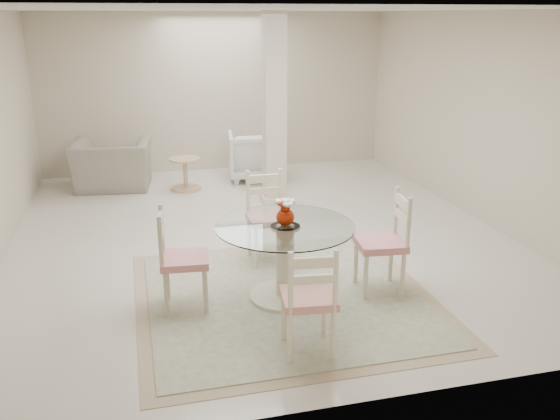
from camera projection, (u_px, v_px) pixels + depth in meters
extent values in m
plane|color=silver|center=(260.00, 235.00, 7.47)|extent=(7.00, 7.00, 0.00)
cube|color=beige|center=(216.00, 93.00, 10.27)|extent=(6.00, 0.02, 2.70)
cube|color=beige|center=(375.00, 225.00, 3.83)|extent=(6.00, 0.02, 2.70)
cube|color=beige|center=(483.00, 118.00, 7.75)|extent=(0.02, 7.00, 2.70)
cube|color=white|center=(258.00, 9.00, 6.62)|extent=(6.00, 7.00, 0.02)
cube|color=beige|center=(274.00, 111.00, 8.36)|extent=(0.30, 0.30, 2.70)
cube|color=tan|center=(285.00, 298.00, 5.79)|extent=(2.85, 2.85, 0.01)
cube|color=beige|center=(285.00, 298.00, 5.79)|extent=(2.61, 2.61, 0.01)
cylinder|color=#ECE4C2|center=(285.00, 296.00, 5.79)|extent=(0.69, 0.69, 0.05)
cylinder|color=#ECE4C2|center=(285.00, 261.00, 5.67)|extent=(0.17, 0.17, 0.71)
cylinder|color=#ECE4C2|center=(285.00, 228.00, 5.56)|extent=(0.28, 0.28, 0.03)
cylinder|color=white|center=(285.00, 226.00, 5.56)|extent=(1.32, 1.32, 0.01)
ellipsoid|color=#A72005|center=(285.00, 217.00, 5.53)|extent=(0.17, 0.17, 0.16)
cylinder|color=#A72005|center=(285.00, 207.00, 5.50)|extent=(0.09, 0.09, 0.05)
cylinder|color=#A72005|center=(285.00, 203.00, 5.49)|extent=(0.15, 0.15, 0.02)
ellipsoid|color=white|center=(285.00, 201.00, 5.48)|extent=(0.10, 0.10, 0.04)
ellipsoid|color=white|center=(290.00, 201.00, 5.51)|extent=(0.10, 0.10, 0.04)
ellipsoid|color=white|center=(280.00, 201.00, 5.50)|extent=(0.10, 0.10, 0.04)
ellipsoid|color=white|center=(288.00, 205.00, 5.44)|extent=(0.10, 0.10, 0.04)
cylinder|color=#F4ECC9|center=(356.00, 263.00, 6.04)|extent=(0.05, 0.05, 0.47)
cylinder|color=#F4ECC9|center=(366.00, 278.00, 5.69)|extent=(0.05, 0.05, 0.47)
cylinder|color=#F4ECC9|center=(391.00, 261.00, 6.09)|extent=(0.05, 0.05, 0.47)
cylinder|color=#F4ECC9|center=(403.00, 276.00, 5.74)|extent=(0.05, 0.05, 0.47)
cube|color=red|center=(380.00, 244.00, 5.80)|extent=(0.50, 0.50, 0.07)
cube|color=#F4ECC9|center=(403.00, 209.00, 5.72)|extent=(0.09, 0.41, 0.55)
cylinder|color=#F7EFCB|center=(256.00, 249.00, 6.40)|extent=(0.04, 0.04, 0.46)
cylinder|color=#F7EFCB|center=(288.00, 246.00, 6.48)|extent=(0.04, 0.04, 0.46)
cylinder|color=#F7EFCB|center=(249.00, 237.00, 6.73)|extent=(0.04, 0.04, 0.46)
cylinder|color=#F7EFCB|center=(280.00, 235.00, 6.82)|extent=(0.04, 0.04, 0.46)
cube|color=#B61313|center=(268.00, 219.00, 6.52)|extent=(0.44, 0.44, 0.07)
cube|color=#F7EFCB|center=(264.00, 185.00, 6.60)|extent=(0.40, 0.04, 0.55)
cylinder|color=beige|center=(206.00, 292.00, 5.42)|extent=(0.04, 0.04, 0.45)
cylinder|color=beige|center=(204.00, 276.00, 5.75)|extent=(0.04, 0.04, 0.45)
cylinder|color=beige|center=(166.00, 295.00, 5.36)|extent=(0.04, 0.04, 0.45)
cylinder|color=beige|center=(167.00, 279.00, 5.69)|extent=(0.04, 0.04, 0.45)
cube|color=#B61321|center=(185.00, 260.00, 5.47)|extent=(0.47, 0.47, 0.07)
cube|color=beige|center=(161.00, 228.00, 5.34)|extent=(0.08, 0.40, 0.53)
cylinder|color=#F7ECCB|center=(324.00, 315.00, 5.02)|extent=(0.04, 0.04, 0.44)
cylinder|color=#F7ECCB|center=(284.00, 317.00, 4.98)|extent=(0.04, 0.04, 0.44)
cylinder|color=#F7ECCB|center=(333.00, 336.00, 4.70)|extent=(0.04, 0.04, 0.44)
cylinder|color=#F7ECCB|center=(290.00, 339.00, 4.65)|extent=(0.04, 0.04, 0.44)
cube|color=#B52513|center=(308.00, 298.00, 4.76)|extent=(0.47, 0.47, 0.07)
cube|color=#F7ECCB|center=(313.00, 271.00, 4.48)|extent=(0.39, 0.09, 0.52)
imported|color=gray|center=(112.00, 165.00, 9.36)|extent=(1.30, 1.17, 0.77)
imported|color=white|center=(255.00, 155.00, 9.92)|extent=(0.96, 0.98, 0.79)
cylinder|color=#D6B084|center=(186.00, 188.00, 9.40)|extent=(0.47, 0.47, 0.04)
cylinder|color=#D6B084|center=(185.00, 174.00, 9.33)|extent=(0.07, 0.07, 0.45)
cylinder|color=#D6B084|center=(185.00, 159.00, 9.26)|extent=(0.49, 0.49, 0.03)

